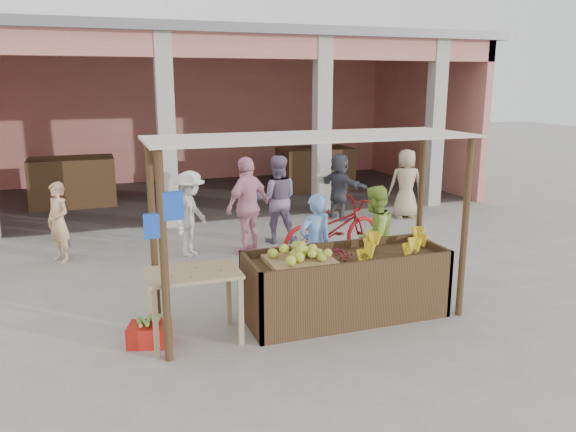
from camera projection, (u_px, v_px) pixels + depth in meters
name	position (u px, v px, depth m)	size (l,w,h in m)	color
ground	(309.00, 321.00, 7.24)	(60.00, 60.00, 0.00)	gray
market_building	(189.00, 94.00, 14.83)	(14.40, 6.40, 4.20)	tan
fruit_stall	(345.00, 288.00, 7.31)	(2.60, 0.95, 0.80)	#4E391F
stall_awning	(308.00, 169.00, 6.84)	(4.09, 1.35, 2.39)	#4E391F
banana_heap	(390.00, 247.00, 7.34)	(1.19, 0.65, 0.22)	yellow
melon_tray	(300.00, 256.00, 6.98)	(0.82, 0.71, 0.21)	#9D7C51
berry_heap	(337.00, 253.00, 7.21)	(0.47, 0.38, 0.15)	maroon
side_table	(193.00, 283.00, 6.56)	(1.07, 0.71, 0.87)	tan
papaya_pile	(193.00, 263.00, 6.50)	(0.73, 0.42, 0.21)	#53882C
red_crate	(150.00, 335.00, 6.58)	(0.48, 0.35, 0.25)	#B41D13
plantain_bundle	(149.00, 322.00, 6.55)	(0.36, 0.25, 0.07)	#5E9235
produce_sacks	(335.00, 203.00, 13.04)	(0.73, 0.45, 0.56)	maroon
vendor_blue	(315.00, 241.00, 8.02)	(0.59, 0.44, 1.59)	#6AA4E9
vendor_green	(374.00, 233.00, 8.41)	(0.77, 0.45, 1.61)	#A2C848
motorcycle	(332.00, 228.00, 9.81)	(2.05, 0.71, 1.07)	maroon
shopper_a	(190.00, 211.00, 9.83)	(1.05, 0.53, 1.64)	silver
shopper_b	(248.00, 203.00, 9.92)	(1.10, 0.58, 1.87)	pink
shopper_c	(406.00, 180.00, 12.64)	(0.83, 0.54, 1.73)	tan
shopper_d	(340.00, 185.00, 12.50)	(1.46, 0.60, 1.58)	#464752
shopper_e	(59.00, 221.00, 9.53)	(0.53, 0.41, 1.44)	#DEAA80
shopper_f	(277.00, 195.00, 10.69)	(0.89, 0.51, 1.83)	slate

